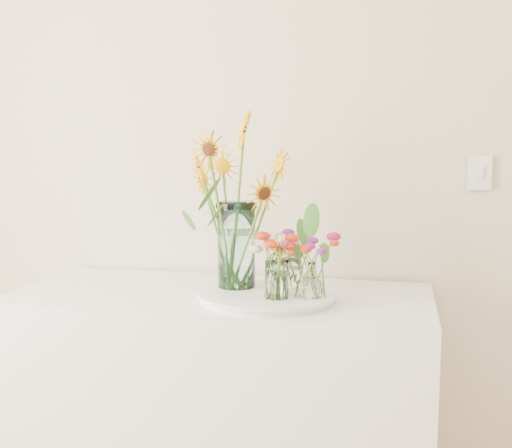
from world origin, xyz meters
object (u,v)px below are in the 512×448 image
tray (266,296)px  small_vase_c (292,273)px  mason_jar (236,245)px  small_vase_a (277,280)px  small_vase_b (311,280)px  counter (222,419)px

tray → small_vase_c: 0.12m
mason_jar → small_vase_c: mason_jar is taller
small_vase_a → small_vase_b: size_ratio=1.09×
mason_jar → small_vase_b: 0.29m
small_vase_b → small_vase_a: bearing=-160.5°
tray → small_vase_b: (0.15, -0.05, 0.07)m
small_vase_a → small_vase_b: small_vase_a is taller
counter → tray: 0.50m
mason_jar → small_vase_c: size_ratio=2.77×
small_vase_b → tray: bearing=161.4°
counter → small_vase_a: 0.60m
counter → small_vase_b: 0.63m
tray → counter: bearing=158.8°
tray → mason_jar: 0.19m
mason_jar → small_vase_b: bearing=-18.6°
counter → small_vase_c: small_vase_c is taller
counter → small_vase_c: size_ratio=13.46×
counter → small_vase_a: bearing=-34.8°
counter → small_vase_b: bearing=-20.0°
small_vase_a → counter: bearing=145.2°
tray → small_vase_c: small_vase_c is taller
small_vase_c → small_vase_a: bearing=-97.7°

